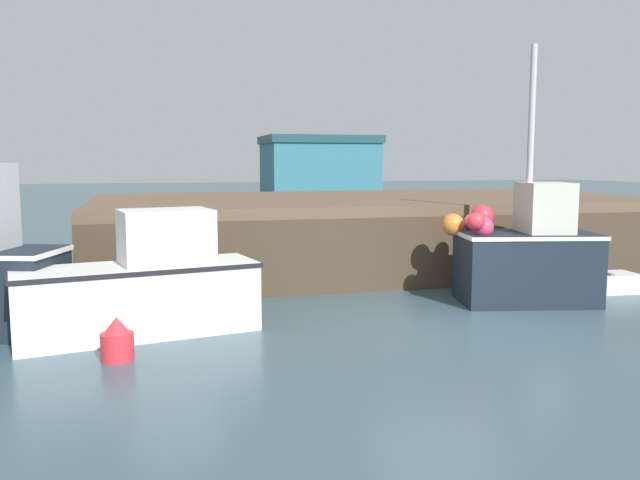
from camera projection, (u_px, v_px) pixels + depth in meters
name	position (u px, v px, depth m)	size (l,w,h in m)	color
ground	(440.00, 332.00, 11.41)	(120.00, 160.00, 0.10)	#38515B
pier	(374.00, 210.00, 17.74)	(14.85, 7.62, 1.92)	brown
fishing_boat_near_right	(144.00, 286.00, 11.00)	(4.19, 2.08, 2.11)	silver
fishing_boat_mid	(526.00, 255.00, 13.47)	(3.05, 2.10, 5.23)	#19232D
rowboat	(603.00, 283.00, 14.58)	(1.55, 0.87, 0.47)	silver
warehouse	(319.00, 171.00, 42.80)	(7.21, 5.64, 4.54)	#2D6B7A
mooring_buoy_foreground	(117.00, 341.00, 9.60)	(0.48, 0.48, 0.65)	red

